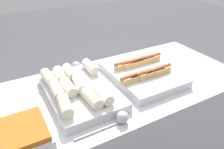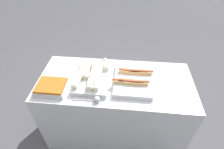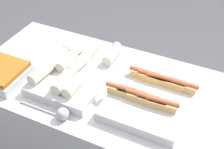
# 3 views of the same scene
# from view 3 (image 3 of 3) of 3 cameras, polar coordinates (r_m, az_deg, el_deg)

# --- Properties ---
(counter) EXTENTS (1.58, 0.71, 0.91)m
(counter) POSITION_cam_3_polar(r_m,az_deg,el_deg) (1.91, 0.94, -12.72)
(counter) COLOR silver
(counter) RESTS_ON ground_plane
(tray_hotdogs) EXTENTS (0.40, 0.48, 0.10)m
(tray_hotdogs) POSITION_cam_3_polar(r_m,az_deg,el_deg) (1.50, 7.26, -3.48)
(tray_hotdogs) COLOR silver
(tray_hotdogs) RESTS_ON counter
(tray_wraps) EXTENTS (0.34, 0.51, 0.11)m
(tray_wraps) POSITION_cam_3_polar(r_m,az_deg,el_deg) (1.64, -6.48, 1.09)
(tray_wraps) COLOR silver
(tray_wraps) RESTS_ON counter
(serving_spoon_near) EXTENTS (0.27, 0.06, 0.06)m
(serving_spoon_near) POSITION_cam_3_polar(r_m,az_deg,el_deg) (1.43, -9.42, -7.04)
(serving_spoon_near) COLOR #B2B5BA
(serving_spoon_near) RESTS_ON counter
(serving_spoon_far) EXTENTS (0.26, 0.06, 0.06)m
(serving_spoon_far) POSITION_cam_3_polar(r_m,az_deg,el_deg) (1.82, 0.50, 5.09)
(serving_spoon_far) COLOR #B2B5BA
(serving_spoon_far) RESTS_ON counter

